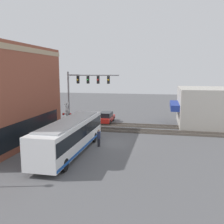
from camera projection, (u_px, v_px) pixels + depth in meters
The scene contains 9 objects.
ground_plane at pixel (109, 143), 25.98m from camera, with size 120.00×120.00×0.00m, color #565659.
shop_building at pixel (204, 107), 34.65m from camera, with size 9.40×8.26×5.16m.
city_bus at pixel (70, 135), 22.64m from camera, with size 12.12×2.59×3.03m.
traffic_signal_gantry at pixel (84, 88), 29.76m from camera, with size 0.42×6.31×7.37m.
crossing_signal at pixel (67, 114), 30.06m from camera, with size 1.41×1.18×3.81m.
rail_track_near at pixel (119, 130), 31.78m from camera, with size 2.60×60.00×0.15m.
rail_track_far at pixel (123, 125), 34.87m from camera, with size 2.60×60.00×0.15m.
parked_car_red at pixel (106, 118), 36.59m from camera, with size 4.52×1.82×1.54m.
pedestrian_near_bus at pixel (99, 138), 24.65m from camera, with size 0.34×0.34×1.73m.
Camera 1 is at (-24.56, -5.39, 7.31)m, focal length 40.00 mm.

